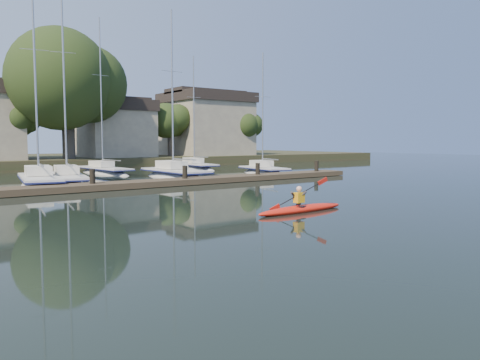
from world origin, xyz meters
TOP-DOWN VIEW (x-y plane):
  - ground at (0.00, 0.00)m, footprint 160.00×160.00m
  - kayak at (0.81, 1.10)m, footprint 4.52×0.88m
  - dock at (0.00, 14.00)m, footprint 34.00×2.00m
  - sailboat_1 at (-4.83, 18.26)m, footprint 3.47×9.00m
  - sailboat_2 at (-2.95, 18.89)m, footprint 3.61×9.00m
  - sailboat_3 at (4.95, 18.90)m, footprint 2.41×8.59m
  - sailboat_4 at (12.99, 18.16)m, footprint 3.02×6.87m
  - sailboat_6 at (2.37, 26.55)m, footprint 2.54×9.03m
  - sailboat_7 at (11.72, 27.11)m, footprint 2.50×7.66m
  - shore at (1.61, 40.29)m, footprint 90.00×25.25m

SIDE VIEW (x-z plane):
  - sailboat_3 at x=4.95m, z-range -7.09..6.69m
  - sailboat_1 at x=-4.83m, z-range -7.37..6.98m
  - sailboat_4 at x=12.99m, z-range -5.83..5.46m
  - sailboat_2 at x=-2.95m, z-range -7.44..7.08m
  - sailboat_7 at x=11.72m, z-range -6.26..5.90m
  - sailboat_6 at x=2.37m, z-range -7.25..6.92m
  - ground at x=0.00m, z-range 0.00..0.00m
  - kayak at x=0.81m, z-range -0.55..0.90m
  - dock at x=0.00m, z-range -0.70..1.10m
  - shore at x=1.61m, z-range -3.15..9.60m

